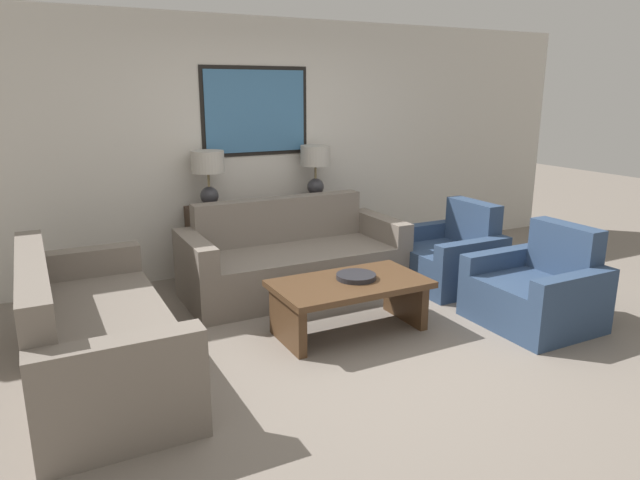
{
  "coord_description": "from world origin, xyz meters",
  "views": [
    {
      "loc": [
        -2.21,
        -3.47,
        1.92
      ],
      "look_at": [
        -0.0,
        0.8,
        0.65
      ],
      "focal_mm": 32.0,
      "sensor_mm": 36.0,
      "label": 1
    }
  ],
  "objects_px": {
    "table_lamp_left": "(208,170)",
    "armchair_near_back_wall": "(449,258)",
    "decorative_bowl": "(356,276)",
    "couch_by_side": "(93,336)",
    "armchair_near_camera": "(537,292)",
    "console_table": "(266,237)",
    "couch_by_back_wall": "(293,261)",
    "table_lamp_right": "(315,163)",
    "coffee_table": "(350,294)"
  },
  "relations": [
    {
      "from": "couch_by_back_wall",
      "to": "armchair_near_camera",
      "type": "relative_size",
      "value": 2.32
    },
    {
      "from": "armchair_near_camera",
      "to": "decorative_bowl",
      "type": "bearing_deg",
      "value": 157.37
    },
    {
      "from": "armchair_near_back_wall",
      "to": "armchair_near_camera",
      "type": "xyz_separation_m",
      "value": [
        0.0,
        -1.13,
        0.0
      ]
    },
    {
      "from": "table_lamp_left",
      "to": "table_lamp_right",
      "type": "xyz_separation_m",
      "value": [
        1.2,
        0.0,
        0.0
      ]
    },
    {
      "from": "armchair_near_back_wall",
      "to": "couch_by_back_wall",
      "type": "bearing_deg",
      "value": 159.86
    },
    {
      "from": "table_lamp_left",
      "to": "armchair_near_back_wall",
      "type": "bearing_deg",
      "value": -30.72
    },
    {
      "from": "decorative_bowl",
      "to": "armchair_near_back_wall",
      "type": "relative_size",
      "value": 0.35
    },
    {
      "from": "table_lamp_left",
      "to": "couch_by_back_wall",
      "type": "relative_size",
      "value": 0.27
    },
    {
      "from": "table_lamp_left",
      "to": "armchair_near_camera",
      "type": "xyz_separation_m",
      "value": [
        2.09,
        -2.37,
        -0.87
      ]
    },
    {
      "from": "couch_by_back_wall",
      "to": "couch_by_side",
      "type": "distance_m",
      "value": 2.17
    },
    {
      "from": "console_table",
      "to": "table_lamp_left",
      "type": "distance_m",
      "value": 0.97
    },
    {
      "from": "table_lamp_left",
      "to": "armchair_near_camera",
      "type": "height_order",
      "value": "table_lamp_left"
    },
    {
      "from": "console_table",
      "to": "armchair_near_camera",
      "type": "relative_size",
      "value": 1.8
    },
    {
      "from": "armchair_near_back_wall",
      "to": "armchair_near_camera",
      "type": "distance_m",
      "value": 1.13
    },
    {
      "from": "table_lamp_right",
      "to": "coffee_table",
      "type": "distance_m",
      "value": 2.08
    },
    {
      "from": "table_lamp_left",
      "to": "couch_by_back_wall",
      "type": "xyz_separation_m",
      "value": [
        0.6,
        -0.69,
        -0.85
      ]
    },
    {
      "from": "couch_by_back_wall",
      "to": "table_lamp_left",
      "type": "bearing_deg",
      "value": 130.82
    },
    {
      "from": "console_table",
      "to": "table_lamp_left",
      "type": "bearing_deg",
      "value": -180.0
    },
    {
      "from": "table_lamp_right",
      "to": "coffee_table",
      "type": "bearing_deg",
      "value": -108.57
    },
    {
      "from": "console_table",
      "to": "armchair_near_back_wall",
      "type": "height_order",
      "value": "armchair_near_back_wall"
    },
    {
      "from": "table_lamp_right",
      "to": "couch_by_back_wall",
      "type": "bearing_deg",
      "value": -130.82
    },
    {
      "from": "console_table",
      "to": "decorative_bowl",
      "type": "relative_size",
      "value": 5.1
    },
    {
      "from": "table_lamp_right",
      "to": "armchair_near_camera",
      "type": "distance_m",
      "value": 2.68
    },
    {
      "from": "couch_by_back_wall",
      "to": "armchair_near_camera",
      "type": "xyz_separation_m",
      "value": [
        1.49,
        -1.68,
        -0.02
      ]
    },
    {
      "from": "table_lamp_left",
      "to": "coffee_table",
      "type": "distance_m",
      "value": 2.07
    },
    {
      "from": "table_lamp_left",
      "to": "decorative_bowl",
      "type": "bearing_deg",
      "value": -69.46
    },
    {
      "from": "couch_by_back_wall",
      "to": "decorative_bowl",
      "type": "xyz_separation_m",
      "value": [
        0.07,
        -1.09,
        0.16
      ]
    },
    {
      "from": "couch_by_back_wall",
      "to": "armchair_near_back_wall",
      "type": "distance_m",
      "value": 1.58
    },
    {
      "from": "armchair_near_camera",
      "to": "table_lamp_left",
      "type": "bearing_deg",
      "value": 131.34
    },
    {
      "from": "table_lamp_right",
      "to": "decorative_bowl",
      "type": "xyz_separation_m",
      "value": [
        -0.53,
        -1.78,
        -0.69
      ]
    },
    {
      "from": "table_lamp_right",
      "to": "armchair_near_back_wall",
      "type": "height_order",
      "value": "table_lamp_right"
    },
    {
      "from": "couch_by_side",
      "to": "armchair_near_camera",
      "type": "height_order",
      "value": "couch_by_side"
    },
    {
      "from": "couch_by_back_wall",
      "to": "couch_by_side",
      "type": "xyz_separation_m",
      "value": [
        -1.94,
        -0.96,
        0.0
      ]
    },
    {
      "from": "armchair_near_camera",
      "to": "console_table",
      "type": "bearing_deg",
      "value": 122.07
    },
    {
      "from": "coffee_table",
      "to": "armchair_near_back_wall",
      "type": "bearing_deg",
      "value": 20.77
    },
    {
      "from": "table_lamp_right",
      "to": "armchair_near_camera",
      "type": "bearing_deg",
      "value": -69.52
    },
    {
      "from": "coffee_table",
      "to": "armchair_near_back_wall",
      "type": "height_order",
      "value": "armchair_near_back_wall"
    },
    {
      "from": "couch_by_back_wall",
      "to": "coffee_table",
      "type": "relative_size",
      "value": 1.72
    },
    {
      "from": "coffee_table",
      "to": "table_lamp_left",
      "type": "bearing_deg",
      "value": 108.2
    },
    {
      "from": "couch_by_side",
      "to": "coffee_table",
      "type": "height_order",
      "value": "couch_by_side"
    },
    {
      "from": "console_table",
      "to": "couch_by_side",
      "type": "relative_size",
      "value": 0.78
    },
    {
      "from": "decorative_bowl",
      "to": "armchair_near_camera",
      "type": "xyz_separation_m",
      "value": [
        1.42,
        -0.59,
        -0.18
      ]
    },
    {
      "from": "coffee_table",
      "to": "couch_by_side",
      "type": "bearing_deg",
      "value": 175.55
    },
    {
      "from": "couch_by_back_wall",
      "to": "couch_by_side",
      "type": "height_order",
      "value": "same"
    },
    {
      "from": "table_lamp_left",
      "to": "decorative_bowl",
      "type": "relative_size",
      "value": 1.76
    },
    {
      "from": "console_table",
      "to": "decorative_bowl",
      "type": "xyz_separation_m",
      "value": [
        0.07,
        -1.78,
        0.07
      ]
    },
    {
      "from": "console_table",
      "to": "table_lamp_left",
      "type": "relative_size",
      "value": 2.9
    },
    {
      "from": "console_table",
      "to": "coffee_table",
      "type": "bearing_deg",
      "value": -90.21
    },
    {
      "from": "table_lamp_right",
      "to": "armchair_near_back_wall",
      "type": "xyz_separation_m",
      "value": [
        0.89,
        -1.24,
        -0.87
      ]
    },
    {
      "from": "coffee_table",
      "to": "armchair_near_back_wall",
      "type": "xyz_separation_m",
      "value": [
        1.49,
        0.57,
        -0.04
      ]
    }
  ]
}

